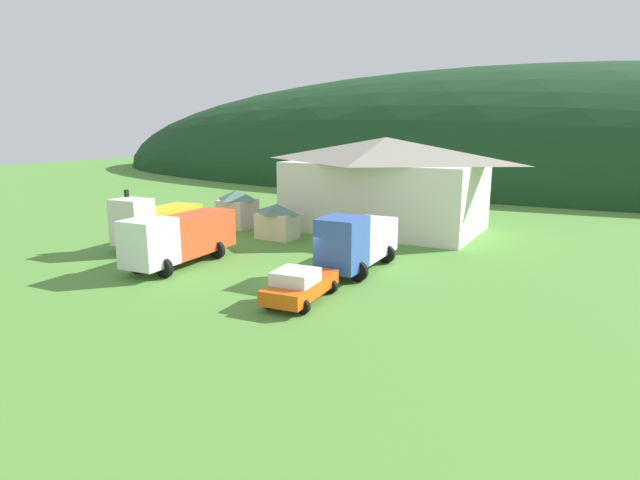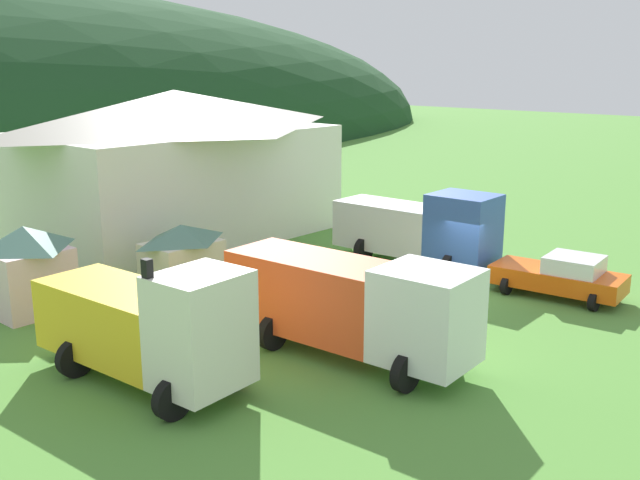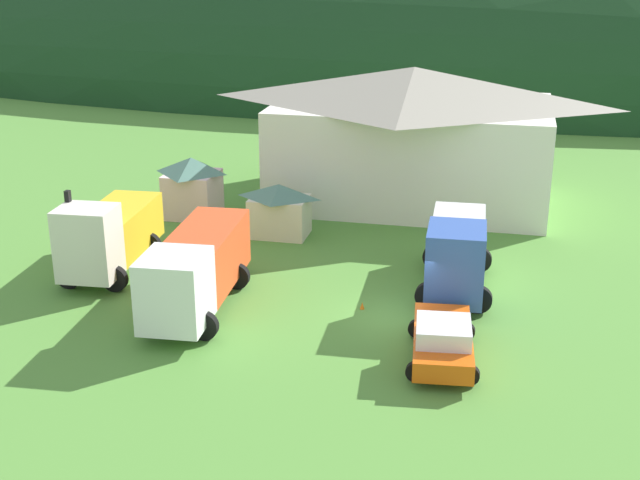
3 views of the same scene
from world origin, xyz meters
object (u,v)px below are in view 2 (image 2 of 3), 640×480
(play_shed_pink, at_px, (27,268))
(traffic_cone_near_pickup, at_px, (427,298))
(heavy_rig_striped, at_px, (149,325))
(depot_building, at_px, (177,162))
(play_shed_cream, at_px, (182,256))
(traffic_light_west, at_px, (150,319))
(heavy_rig_white, at_px, (354,302))
(box_truck_blue, at_px, (422,227))
(service_pickup_orange, at_px, (561,276))

(play_shed_pink, height_order, traffic_cone_near_pickup, play_shed_pink)
(heavy_rig_striped, bearing_deg, traffic_cone_near_pickup, 78.86)
(depot_building, distance_m, traffic_cone_near_pickup, 15.54)
(play_shed_cream, relative_size, traffic_light_west, 0.74)
(depot_building, bearing_deg, play_shed_cream, -126.96)
(heavy_rig_white, bearing_deg, box_truck_blue, 109.28)
(play_shed_pink, height_order, heavy_rig_striped, heavy_rig_striped)
(play_shed_cream, bearing_deg, heavy_rig_white, -95.15)
(heavy_rig_white, relative_size, traffic_cone_near_pickup, 14.06)
(play_shed_cream, height_order, heavy_rig_white, heavy_rig_white)
(service_pickup_orange, relative_size, traffic_light_west, 1.23)
(traffic_light_west, bearing_deg, heavy_rig_white, -14.72)
(play_shed_pink, distance_m, service_pickup_orange, 19.55)
(play_shed_cream, xyz_separation_m, traffic_light_west, (-6.88, -7.66, 1.15))
(play_shed_cream, distance_m, box_truck_blue, 10.29)
(play_shed_cream, distance_m, heavy_rig_striped, 8.64)
(heavy_rig_white, bearing_deg, traffic_light_west, -108.27)
(box_truck_blue, bearing_deg, service_pickup_orange, -1.98)
(box_truck_blue, distance_m, traffic_light_west, 15.99)
(play_shed_cream, relative_size, service_pickup_orange, 0.60)
(box_truck_blue, xyz_separation_m, traffic_cone_near_pickup, (-3.42, -2.59, -1.76))
(traffic_cone_near_pickup, bearing_deg, box_truck_blue, 37.16)
(heavy_rig_white, height_order, box_truck_blue, box_truck_blue)
(heavy_rig_striped, bearing_deg, play_shed_pink, 171.49)
(play_shed_cream, xyz_separation_m, heavy_rig_white, (-0.83, -9.25, 0.43))
(heavy_rig_striped, xyz_separation_m, traffic_cone_near_pickup, (11.43, -1.49, -1.74))
(play_shed_cream, bearing_deg, depot_building, 53.04)
(depot_building, distance_m, traffic_light_west, 19.49)
(box_truck_blue, bearing_deg, play_shed_pink, -119.02)
(depot_building, relative_size, service_pickup_orange, 3.16)
(heavy_rig_white, bearing_deg, play_shed_pink, -162.16)
(play_shed_cream, height_order, play_shed_pink, play_shed_pink)
(depot_building, bearing_deg, heavy_rig_white, -110.96)
(box_truck_blue, bearing_deg, heavy_rig_striped, -87.89)
(play_shed_pink, xyz_separation_m, heavy_rig_white, (4.42, -11.27, 0.16))
(heavy_rig_striped, bearing_deg, play_shed_cream, 132.73)
(heavy_rig_striped, relative_size, service_pickup_orange, 1.39)
(heavy_rig_white, xyz_separation_m, traffic_light_west, (-6.04, 1.59, 0.72))
(depot_building, distance_m, heavy_rig_white, 17.86)
(depot_building, distance_m, service_pickup_orange, 19.29)
(traffic_cone_near_pickup, bearing_deg, service_pickup_orange, -46.98)
(heavy_rig_white, relative_size, service_pickup_orange, 1.63)
(traffic_cone_near_pickup, bearing_deg, play_shed_pink, 137.67)
(play_shed_pink, xyz_separation_m, traffic_cone_near_pickup, (10.73, -9.77, -1.61))
(depot_building, height_order, play_shed_pink, depot_building)
(play_shed_pink, bearing_deg, traffic_cone_near_pickup, -42.33)
(box_truck_blue, height_order, service_pickup_orange, box_truck_blue)
(heavy_rig_striped, relative_size, traffic_light_west, 1.72)
(heavy_rig_striped, bearing_deg, traffic_light_west, -37.11)
(play_shed_pink, bearing_deg, depot_building, 26.22)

